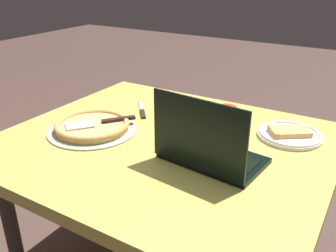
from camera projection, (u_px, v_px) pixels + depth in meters
The scene contains 6 objects.
dining_table at pixel (165, 157), 1.43m from camera, with size 1.22×1.06×0.77m.
laptop at pixel (208, 149), 1.21m from camera, with size 0.36×0.25×0.25m.
pizza_plate at pixel (289, 134), 1.42m from camera, with size 0.25×0.25×0.04m.
pizza_tray at pixel (92, 126), 1.47m from camera, with size 0.36×0.36×0.04m.
table_knife at pixel (142, 111), 1.67m from camera, with size 0.16×0.19×0.01m.
drink_cup at pixel (227, 115), 1.52m from camera, with size 0.08×0.08×0.08m.
Camera 1 is at (0.66, -1.07, 1.39)m, focal length 38.82 mm.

